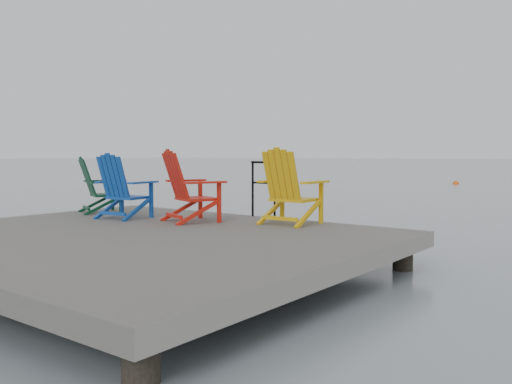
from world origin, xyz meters
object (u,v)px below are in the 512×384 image
Objects in this scene: handrail at (264,183)px; buoy_b at (456,184)px; chair_red at (188,187)px; chair_blue at (122,187)px; chair_green at (98,185)px; chair_yellow at (289,187)px.

handrail is 2.74× the size of buoy_b.
chair_red is 3.19× the size of buoy_b.
chair_red is 22.69m from buoy_b.
chair_red reaches higher than chair_blue.
chair_red is at bearing 25.87° from chair_green.
buoy_b is at bearing 117.13° from chair_green.
chair_green is at bearing -157.08° from chair_red.
chair_blue is 0.93× the size of chair_yellow.
buoy_b is at bearing 98.91° from chair_yellow.
chair_green is at bearing -155.46° from handrail.
chair_red reaches higher than buoy_b.
handrail is 0.86× the size of chair_red.
chair_yellow is at bearing 36.62° from chair_green.
handrail is 1.28m from chair_red.
chair_yellow reaches higher than chair_red.
chair_red is (1.13, 0.33, 0.03)m from chair_blue.
chair_yellow reaches higher than handrail.
chair_red is (2.13, 0.04, 0.06)m from chair_green.
chair_yellow is 3.25× the size of buoy_b.
chair_blue is 3.02× the size of buoy_b.
chair_red is 1.51m from chair_yellow.
handrail is at bearing 146.77° from chair_yellow.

